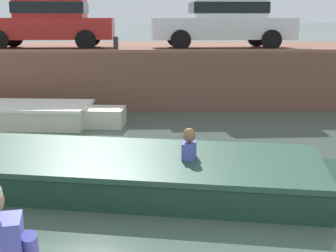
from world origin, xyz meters
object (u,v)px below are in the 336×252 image
(mooring_bollard_mid, at_px, (116,43))
(motorboat_passing, at_px, (153,172))
(car_left_inner_red, at_px, (49,21))
(boat_moored_west_cream, at_px, (5,114))
(car_centre_white, at_px, (224,21))

(mooring_bollard_mid, bearing_deg, motorboat_passing, -79.97)
(motorboat_passing, bearing_deg, car_left_inner_red, 112.91)
(motorboat_passing, relative_size, car_left_inner_red, 1.69)
(motorboat_passing, bearing_deg, boat_moored_west_cream, 129.65)
(motorboat_passing, xyz_separation_m, car_centre_white, (2.11, 7.90, 2.27))
(boat_moored_west_cream, distance_m, car_left_inner_red, 4.06)
(boat_moored_west_cream, xyz_separation_m, mooring_bollard_mid, (2.65, 1.83, 1.66))
(motorboat_passing, distance_m, car_centre_white, 8.49)
(car_left_inner_red, xyz_separation_m, car_centre_white, (5.45, 0.00, 0.00))
(car_centre_white, bearing_deg, boat_moored_west_cream, -150.46)
(motorboat_passing, bearing_deg, car_centre_white, 75.04)
(boat_moored_west_cream, bearing_deg, mooring_bollard_mid, 34.69)
(boat_moored_west_cream, relative_size, mooring_bollard_mid, 12.73)
(motorboat_passing, height_order, car_left_inner_red, car_left_inner_red)
(boat_moored_west_cream, distance_m, mooring_bollard_mid, 3.63)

